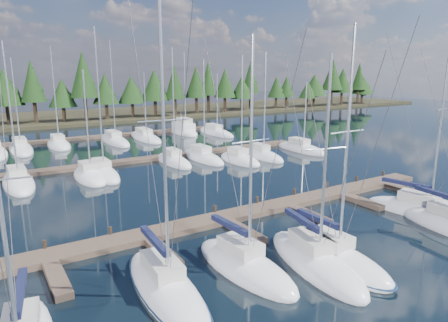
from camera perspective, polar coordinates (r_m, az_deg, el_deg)
ground at (r=40.17m, az=-9.37°, el=-3.08°), size 260.00×260.00×0.00m
far_shore at (r=97.46m, az=-23.26°, el=5.62°), size 220.00×30.00×0.60m
main_dock at (r=29.40m, az=0.33°, el=-8.53°), size 44.00×6.13×0.90m
back_docks at (r=58.25m, az=-16.87°, el=1.73°), size 50.00×21.80×0.40m
front_sailboat_1 at (r=21.21m, az=-8.34°, el=-17.42°), size 3.27×9.57×15.92m
front_sailboat_2 at (r=23.06m, az=2.92°, el=-14.67°), size 3.23×8.18×13.45m
front_sailboat_3 at (r=24.07m, az=12.80°, el=-13.77°), size 4.43×9.12×12.57m
front_sailboat_4 at (r=24.73m, az=15.32°, el=-13.15°), size 2.95×8.31×14.07m
front_sailboat_6 at (r=34.54m, az=26.56°, el=-6.46°), size 4.38×9.20×14.85m
back_sailboat_rows at (r=54.24m, az=-15.36°, el=1.10°), size 49.20×31.11×16.92m
motor_yacht_right at (r=70.41m, az=-5.79°, el=4.34°), size 3.30×9.20×4.56m
tree_line at (r=86.98m, az=-23.90°, el=9.51°), size 184.53×11.20×13.98m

